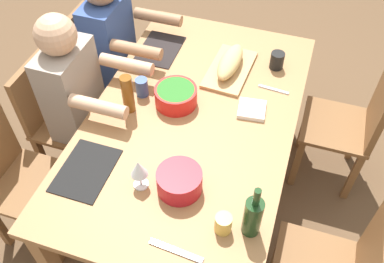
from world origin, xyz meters
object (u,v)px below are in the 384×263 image
at_px(diner_far_center, 79,96).
at_px(wine_glass, 139,169).
at_px(chair_far_center, 59,115).
at_px(cup_near_left, 223,224).
at_px(chair_far_left, 14,176).
at_px(cup_far_center, 142,87).
at_px(cup_near_right, 277,60).
at_px(beer_bottle, 128,94).
at_px(wine_bottle, 253,216).
at_px(napkin_stack, 252,109).
at_px(dining_table, 192,128).
at_px(serving_bowl_greens, 176,95).
at_px(cutting_board, 230,69).
at_px(chair_far_right, 95,67).
at_px(diner_far_right, 116,46).
at_px(bread_loaf, 230,62).
at_px(chair_near_right, 352,124).
at_px(serving_bowl_pasta, 179,180).

xyz_separation_m(diner_far_center, wine_glass, (-0.47, -0.57, 0.16)).
distance_m(chair_far_center, cup_near_left, 1.33).
height_order(chair_far_left, cup_far_center, chair_far_left).
distance_m(wine_glass, cup_near_right, 1.09).
bearing_deg(beer_bottle, cup_near_right, -48.93).
bearing_deg(wine_bottle, napkin_stack, 12.27).
xyz_separation_m(wine_bottle, cup_far_center, (0.61, 0.74, -0.06)).
height_order(dining_table, serving_bowl_greens, serving_bowl_greens).
relative_size(cutting_board, beer_bottle, 1.82).
xyz_separation_m(chair_far_left, napkin_stack, (0.61, -1.12, 0.27)).
height_order(chair_far_right, diner_far_right, diner_far_right).
xyz_separation_m(bread_loaf, cup_far_center, (-0.34, 0.40, -0.01)).
relative_size(dining_table, chair_far_left, 2.03).
xyz_separation_m(chair_far_right, bread_loaf, (-0.06, -0.93, 0.32)).
height_order(diner_far_center, chair_near_right, diner_far_center).
xyz_separation_m(bread_loaf, cup_near_right, (0.11, -0.25, -0.02)).
bearing_deg(serving_bowl_pasta, chair_far_right, 45.59).
xyz_separation_m(diner_far_center, wine_bottle, (-0.53, -1.09, 0.15)).
height_order(serving_bowl_greens, cup_far_center, cup_far_center).
distance_m(chair_far_left, wine_glass, 0.84).
xyz_separation_m(diner_far_right, cup_far_center, (-0.40, -0.35, 0.09)).
relative_size(chair_far_right, cup_near_left, 9.44).
height_order(beer_bottle, wine_glass, beer_bottle).
height_order(cutting_board, beer_bottle, beer_bottle).
relative_size(diner_far_center, wine_glass, 7.23).
relative_size(beer_bottle, napkin_stack, 1.57).
xyz_separation_m(diner_far_right, cutting_board, (-0.06, -0.75, 0.05)).
bearing_deg(beer_bottle, chair_near_right, -65.90).
bearing_deg(cutting_board, chair_far_center, 114.03).
height_order(cup_near_left, cup_far_center, cup_far_center).
bearing_deg(chair_near_right, chair_far_center, 105.76).
xyz_separation_m(diner_far_center, serving_bowl_pasta, (-0.43, -0.74, 0.10)).
xyz_separation_m(wine_bottle, cup_near_left, (-0.03, 0.11, -0.06)).
relative_size(beer_bottle, cup_near_right, 2.22).
bearing_deg(wine_glass, cup_near_right, -22.99).
relative_size(wine_bottle, beer_bottle, 1.32).
height_order(chair_far_left, wine_bottle, wine_bottle).
height_order(dining_table, wine_glass, wine_glass).
distance_m(chair_far_left, cup_near_left, 1.20).
bearing_deg(beer_bottle, chair_far_right, 44.63).
bearing_deg(chair_far_left, cup_near_right, -49.53).
relative_size(chair_near_right, serving_bowl_greens, 3.82).
bearing_deg(bread_loaf, dining_table, 167.77).
bearing_deg(diner_far_center, serving_bowl_pasta, -120.17).
relative_size(serving_bowl_pasta, cup_near_right, 2.05).
height_order(bread_loaf, beer_bottle, beer_bottle).
height_order(diner_far_center, beer_bottle, diner_far_center).
xyz_separation_m(wine_bottle, wine_glass, (0.07, 0.52, 0.01)).
relative_size(chair_far_left, serving_bowl_pasta, 4.20).
relative_size(chair_near_right, cutting_board, 2.12).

